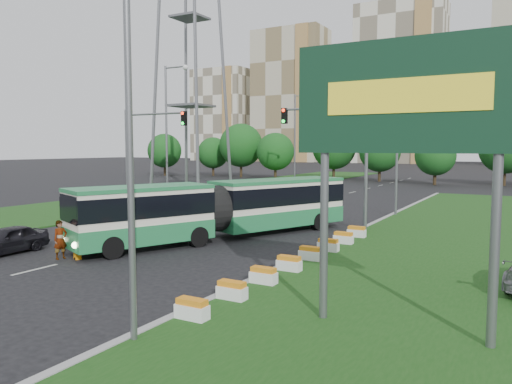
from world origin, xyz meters
The scene contains 20 objects.
ground centered at (0.00, 0.00, 0.00)m, with size 360.00×360.00×0.00m, color black.
grass_median centered at (13.00, 8.00, 0.07)m, with size 14.00×60.00×0.15m, color #174313.
median_kerb centered at (6.05, 8.00, 0.09)m, with size 0.30×60.00×0.18m, color #979797.
left_verge centered at (-18.00, 25.00, 0.05)m, with size 12.00×110.00×0.10m, color #174313.
lane_markings centered at (-3.00, 20.00, 0.00)m, with size 0.20×100.00×0.01m, color #AFB0A9, non-canonical shape.
flower_planters centered at (6.70, -0.30, 0.45)m, with size 1.10×15.90×0.60m, color white, non-canonical shape.
billboard centered at (12.25, -6.00, 6.16)m, with size 6.00×0.37×8.00m.
traffic_mast_median centered at (4.78, 10.00, 5.35)m, with size 5.76×0.32×8.00m.
traffic_mast_left centered at (-10.38, 9.00, 5.35)m, with size 5.76×0.32×8.00m.
street_lamps centered at (-3.00, 10.00, 6.00)m, with size 36.00×60.00×12.00m, color slate, non-canonical shape.
transmission_pylon centered at (-20.00, 28.00, 22.00)m, with size 12.00×12.00×44.00m, color slate, non-canonical shape.
tree_line centered at (10.00, 55.00, 4.50)m, with size 120.00×8.00×9.00m, color #144E15, non-canonical shape.
apartment_tower_west centered at (-65.00, 150.00, 24.00)m, with size 26.00×15.00×48.00m, color #BAB496.
apartment_tower_cwest centered at (-25.00, 150.00, 26.00)m, with size 28.00×15.00×52.00m, color beige.
midrise_west centered at (-95.00, 150.00, 18.00)m, with size 22.00×14.00×36.00m, color beige.
articulated_bus centered at (-0.31, 4.02, 1.72)m, with size 2.65×17.02×2.80m.
car_left_near centered at (-6.96, -4.54, 0.68)m, with size 1.61×3.99×1.36m, color black.
car_left_far centered at (-8.18, 9.23, 0.69)m, with size 1.45×4.16×1.37m, color black.
pedestrian centered at (-3.72, -4.07, 0.90)m, with size 0.66×0.43×1.81m, color gray.
shopping_trolley centered at (-2.99, -3.75, 0.26)m, with size 0.31×0.33×0.53m.
Camera 1 is at (15.28, -19.49, 5.15)m, focal length 35.00 mm.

